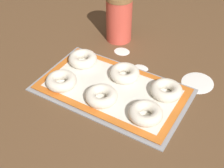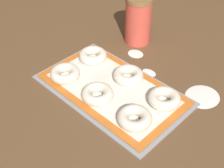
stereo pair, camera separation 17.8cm
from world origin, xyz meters
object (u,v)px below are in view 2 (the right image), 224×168
object	(u,v)px
bagel_front_left	(65,74)
bagel_front_right	(135,118)
bagel_front_center	(97,94)
bagel_back_left	(93,56)
bagel_back_center	(128,75)
flour_canister	(138,20)
baking_tray	(112,90)
bagel_back_right	(164,99)

from	to	relation	value
bagel_front_left	bagel_front_right	world-z (taller)	same
bagel_front_center	bagel_back_left	size ratio (longest dim) A/B	1.00
bagel_back_center	bagel_back_left	bearing A→B (deg)	-178.22
bagel_back_center	flour_canister	bearing A→B (deg)	124.06
bagel_front_left	flour_canister	distance (m)	0.36
baking_tray	bagel_back_right	xyz separation A→B (m)	(0.16, 0.06, 0.02)
bagel_front_right	bagel_back_center	distance (m)	0.19
baking_tray	bagel_front_center	world-z (taller)	bagel_front_center
bagel_front_right	bagel_front_left	bearing A→B (deg)	-178.24
baking_tray	bagel_front_right	bearing A→B (deg)	-22.36
bagel_front_left	bagel_back_left	distance (m)	0.13
bagel_front_left	bagel_front_center	distance (m)	0.15
bagel_front_left	bagel_back_center	xyz separation A→B (m)	(0.16, 0.14, 0.00)
bagel_back_left	flour_canister	bearing A→B (deg)	84.43
bagel_back_center	bagel_front_left	bearing A→B (deg)	-138.16
bagel_back_center	flour_canister	xyz separation A→B (m)	(-0.14, 0.21, 0.07)
bagel_back_right	bagel_back_center	bearing A→B (deg)	177.12
baking_tray	bagel_back_left	world-z (taller)	bagel_back_left
bagel_front_left	bagel_front_center	bearing A→B (deg)	2.04
bagel_front_left	flour_canister	world-z (taller)	flour_canister
bagel_front_center	flour_canister	distance (m)	0.38
bagel_front_left	flour_canister	size ratio (longest dim) A/B	0.54
bagel_front_left	flour_canister	xyz separation A→B (m)	(0.01, 0.35, 0.07)
flour_canister	bagel_front_right	bearing A→B (deg)	-50.20
bagel_front_center	bagel_front_right	size ratio (longest dim) A/B	1.00
flour_canister	bagel_back_center	bearing A→B (deg)	-55.94
bagel_back_left	flour_canister	world-z (taller)	flour_canister
baking_tray	bagel_back_center	distance (m)	0.07
bagel_front_right	bagel_back_center	world-z (taller)	same
bagel_front_right	bagel_back_right	world-z (taller)	same
baking_tray	bagel_front_right	world-z (taller)	bagel_front_right
bagel_front_left	bagel_back_center	world-z (taller)	same
bagel_front_center	bagel_front_right	world-z (taller)	same
bagel_front_center	bagel_back_left	world-z (taller)	same
baking_tray	flour_canister	world-z (taller)	flour_canister
baking_tray	bagel_front_left	world-z (taller)	bagel_front_left
baking_tray	bagel_back_left	xyz separation A→B (m)	(-0.16, 0.06, 0.02)
bagel_front_center	bagel_back_center	distance (m)	0.13
bagel_front_center	bagel_back_right	world-z (taller)	same
flour_canister	bagel_back_left	bearing A→B (deg)	-95.57
bagel_back_left	flour_canister	size ratio (longest dim) A/B	0.54
baking_tray	bagel_front_left	distance (m)	0.17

